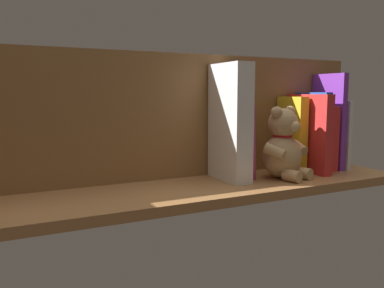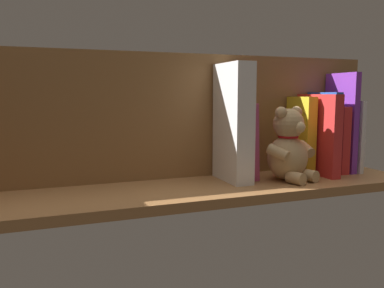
# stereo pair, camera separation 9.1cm
# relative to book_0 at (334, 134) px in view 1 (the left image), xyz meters

# --- Properties ---
(ground_plane) EXTENTS (1.12, 0.25, 0.02)m
(ground_plane) POSITION_rel_book_0_xyz_m (0.47, 0.03, -0.11)
(ground_plane) COLOR #9E6B3D
(shelf_back_panel) EXTENTS (1.12, 0.02, 0.31)m
(shelf_back_panel) POSITION_rel_book_0_xyz_m (0.47, -0.07, 0.06)
(shelf_back_panel) COLOR olive
(shelf_back_panel) RESTS_ON ground_plane
(book_0) EXTENTS (0.01, 0.12, 0.19)m
(book_0) POSITION_rel_book_0_xyz_m (0.00, 0.00, 0.00)
(book_0) COLOR silver
(book_0) RESTS_ON ground_plane
(book_1) EXTENTS (0.02, 0.12, 0.27)m
(book_1) POSITION_rel_book_0_xyz_m (0.02, -0.00, 0.04)
(book_1) COLOR purple
(book_1) RESTS_ON ground_plane
(book_2) EXTENTS (0.03, 0.12, 0.18)m
(book_2) POSITION_rel_book_0_xyz_m (0.05, -0.00, -0.01)
(book_2) COLOR red
(book_2) RESTS_ON ground_plane
(book_3) EXTENTS (0.02, 0.12, 0.22)m
(book_3) POSITION_rel_book_0_xyz_m (0.08, -0.00, 0.01)
(book_3) COLOR blue
(book_3) RESTS_ON ground_plane
(book_4) EXTENTS (0.03, 0.16, 0.21)m
(book_4) POSITION_rel_book_0_xyz_m (0.11, 0.02, 0.01)
(book_4) COLOR red
(book_4) RESTS_ON ground_plane
(book_5) EXTENTS (0.03, 0.10, 0.21)m
(book_5) POSITION_rel_book_0_xyz_m (0.15, -0.01, 0.01)
(book_5) COLOR yellow
(book_5) RESTS_ON ground_plane
(teddy_bear) EXTENTS (0.14, 0.14, 0.18)m
(teddy_bear) POSITION_rel_book_0_xyz_m (0.23, 0.05, -0.02)
(teddy_bear) COLOR tan
(teddy_bear) RESTS_ON ground_plane
(book_6) EXTENTS (0.03, 0.10, 0.19)m
(book_6) POSITION_rel_book_0_xyz_m (0.32, -0.01, -0.00)
(book_6) COLOR #B23F72
(book_6) RESTS_ON ground_plane
(dictionary_thick_white) EXTENTS (0.05, 0.14, 0.29)m
(dictionary_thick_white) POSITION_rel_book_0_xyz_m (0.36, 0.01, 0.05)
(dictionary_thick_white) COLOR white
(dictionary_thick_white) RESTS_ON ground_plane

